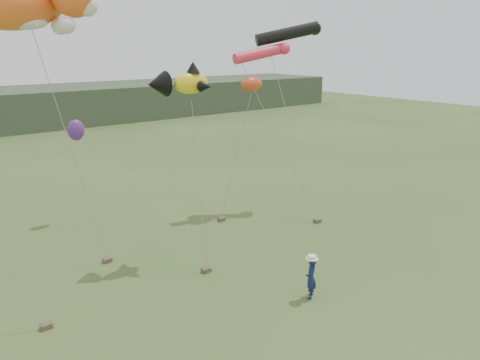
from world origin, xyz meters
The scene contains 7 objects.
ground centered at (0.00, 0.00, 0.00)m, with size 120.00×120.00×0.00m, color #385123.
festival_attendant centered at (0.82, -0.61, 0.76)m, with size 0.56×0.36×1.52m, color #131D49.
sandbag_anchors centered at (-0.51, 4.93, 0.09)m, with size 13.87×4.47×0.18m.
cat_kite centered at (-5.08, 8.36, 10.13)m, with size 5.83×3.52×2.58m.
fish_kite centered at (-0.72, 5.29, 7.19)m, with size 2.52×1.72×1.32m.
tube_kites centered at (7.09, 7.89, 8.82)m, with size 4.99×2.24×2.16m.
misc_kites centered at (1.92, 9.69, 5.81)m, with size 8.74×4.82×2.98m.
Camera 1 is at (-10.25, -10.66, 8.56)m, focal length 35.00 mm.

